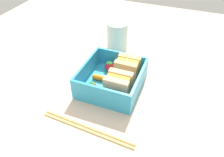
% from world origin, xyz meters
% --- Properties ---
extents(ground_plane, '(1.20, 1.20, 0.02)m').
position_xyz_m(ground_plane, '(0.00, 0.00, -0.01)').
color(ground_plane, beige).
extents(bento_tray, '(0.16, 0.15, 0.01)m').
position_xyz_m(bento_tray, '(0.00, 0.00, 0.01)').
color(bento_tray, '#2FA0D0').
rests_on(bento_tray, ground_plane).
extents(bento_rim, '(0.16, 0.15, 0.05)m').
position_xyz_m(bento_rim, '(0.00, 0.00, 0.04)').
color(bento_rim, '#2FA0D0').
rests_on(bento_rim, bento_tray).
extents(sandwich_left, '(0.05, 0.06, 0.06)m').
position_xyz_m(sandwich_left, '(-0.03, 0.03, 0.04)').
color(sandwich_left, tan).
rests_on(sandwich_left, bento_tray).
extents(sandwich_center_left, '(0.05, 0.06, 0.06)m').
position_xyz_m(sandwich_center_left, '(0.03, 0.03, 0.04)').
color(sandwich_center_left, '#E5B284').
rests_on(sandwich_center_left, bento_tray).
extents(strawberry_far_left, '(0.03, 0.03, 0.03)m').
position_xyz_m(strawberry_far_left, '(-0.05, -0.03, 0.03)').
color(strawberry_far_left, red).
rests_on(strawberry_far_left, bento_tray).
extents(carrot_stick_far_left, '(0.01, 0.04, 0.01)m').
position_xyz_m(carrot_stick_far_left, '(0.00, -0.03, 0.02)').
color(carrot_stick_far_left, orange).
rests_on(carrot_stick_far_left, bento_tray).
extents(strawberry_left, '(0.03, 0.03, 0.03)m').
position_xyz_m(strawberry_left, '(0.05, -0.03, 0.03)').
color(strawberry_left, red).
rests_on(strawberry_left, bento_tray).
extents(chopstick_pair, '(0.03, 0.22, 0.01)m').
position_xyz_m(chopstick_pair, '(0.15, 0.00, 0.00)').
color(chopstick_pair, tan).
rests_on(chopstick_pair, ground_plane).
extents(drinking_glass, '(0.07, 0.07, 0.09)m').
position_xyz_m(drinking_glass, '(-0.18, -0.05, 0.04)').
color(drinking_glass, silver).
rests_on(drinking_glass, ground_plane).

